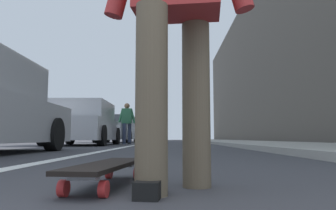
{
  "coord_description": "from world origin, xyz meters",
  "views": [
    {
      "loc": [
        -0.39,
        -0.08,
        0.24
      ],
      "look_at": [
        9.15,
        0.06,
        1.23
      ],
      "focal_mm": 34.16,
      "sensor_mm": 36.0,
      "label": 1
    }
  ],
  "objects_px": {
    "traffic_light": "(150,98)",
    "pedestrian_distant": "(127,121)",
    "parked_car_far": "(117,130)",
    "parked_car_mid": "(84,124)",
    "skateboard": "(107,167)"
  },
  "relations": [
    {
      "from": "skateboard",
      "to": "parked_car_far",
      "type": "xyz_separation_m",
      "value": [
        16.08,
        2.76,
        0.61
      ]
    },
    {
      "from": "parked_car_mid",
      "to": "parked_car_far",
      "type": "relative_size",
      "value": 1.02
    },
    {
      "from": "skateboard",
      "to": "parked_car_mid",
      "type": "bearing_deg",
      "value": 16.27
    },
    {
      "from": "skateboard",
      "to": "traffic_light",
      "type": "height_order",
      "value": "traffic_light"
    },
    {
      "from": "parked_car_far",
      "to": "pedestrian_distant",
      "type": "bearing_deg",
      "value": -165.52
    },
    {
      "from": "parked_car_far",
      "to": "traffic_light",
      "type": "xyz_separation_m",
      "value": [
        5.57,
        -1.4,
        2.48
      ]
    },
    {
      "from": "parked_car_far",
      "to": "traffic_light",
      "type": "height_order",
      "value": "traffic_light"
    },
    {
      "from": "parked_car_mid",
      "to": "traffic_light",
      "type": "distance_m",
      "value": 12.56
    },
    {
      "from": "parked_car_mid",
      "to": "skateboard",
      "type": "bearing_deg",
      "value": -163.73
    },
    {
      "from": "traffic_light",
      "to": "pedestrian_distant",
      "type": "height_order",
      "value": "traffic_light"
    },
    {
      "from": "skateboard",
      "to": "pedestrian_distant",
      "type": "distance_m",
      "value": 11.56
    },
    {
      "from": "parked_car_mid",
      "to": "traffic_light",
      "type": "relative_size",
      "value": 0.92
    },
    {
      "from": "parked_car_far",
      "to": "traffic_light",
      "type": "bearing_deg",
      "value": -14.1
    },
    {
      "from": "parked_car_mid",
      "to": "pedestrian_distant",
      "type": "height_order",
      "value": "pedestrian_distant"
    },
    {
      "from": "parked_car_mid",
      "to": "parked_car_far",
      "type": "height_order",
      "value": "parked_car_mid"
    }
  ]
}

